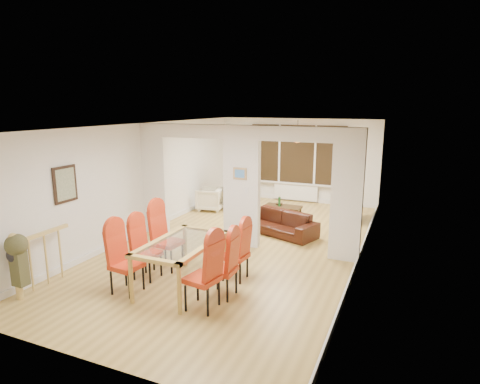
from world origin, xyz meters
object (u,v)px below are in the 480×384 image
Objects in this scene: dining_chair_rb at (222,265)px; bottle at (279,201)px; dining_chair_la at (126,261)px; sofa at (279,223)px; television at (354,209)px; coffee_table at (283,210)px; armchair at (210,199)px; dining_chair_ra at (202,273)px; dining_chair_rc at (235,251)px; dining_chair_lc at (168,239)px; bowl at (279,204)px; dining_table at (183,264)px; dining_chair_lb at (147,250)px; person at (231,181)px.

dining_chair_rb reaches higher than bottle.
sofa is (1.34, 3.90, -0.28)m from dining_chair_la.
coffee_table is at bearing 99.23° from television.
dining_chair_ra is at bearing 16.00° from armchair.
dining_chair_ra is at bearing -102.44° from dining_chair_rb.
dining_chair_rb is 5.10m from bottle.
television is (4.00, 0.57, -0.03)m from armchair.
dining_chair_la reaches higher than coffee_table.
dining_chair_rc reaches higher than coffee_table.
dining_chair_lc is 5.93× the size of bowl.
television is at bearing 71.90° from sofa.
dining_chair_la is 0.94× the size of dining_chair_lc.
coffee_table is 0.21m from bowl.
dining_chair_ra reaches higher than coffee_table.
dining_chair_ra is 5.74× the size of bowl.
bowl is at bearing 127.69° from sofa.
dining_table is 0.85m from dining_chair_ra.
dining_table reaches higher than armchair.
armchair reaches higher than bowl.
dining_chair_ra is 5.71m from bowl.
dining_chair_rc reaches higher than bowl.
dining_chair_lb is 4.86m from person.
bowl is at bearing 96.79° from dining_chair_rb.
dining_table is 1.65× the size of television.
television is at bearing 86.22° from dining_chair_ra.
dining_table is 5.06m from armchair.
dining_chair_rc is 0.98× the size of television.
dining_chair_lb is 5.17m from bowl.
dining_chair_rb is 3.79× the size of bottle.
dining_chair_lb is at bearing 175.54° from dining_chair_rb.
television is at bearing 64.95° from dining_chair_lc.
dining_chair_lc is 4.64m from bowl.
armchair is (-1.18, 5.22, -0.22)m from dining_chair_la.
dining_table is 8.71× the size of bowl.
dining_chair_lc is 4.60m from coffee_table.
person reaches higher than sofa.
sofa is 1.74m from bottle.
person is at bearing 100.30° from television.
dining_chair_rc is (1.35, 0.06, -0.07)m from dining_chair_lc.
dining_chair_rb reaches higher than bowl.
dining_chair_rb is at bearing -67.43° from sofa.
dining_chair_la is 5.74m from bowl.
bowl is (-0.71, 5.19, -0.27)m from dining_chair_rb.
dining_table is 0.76m from dining_chair_rb.
television is (1.35, 5.29, -0.23)m from dining_chair_rb.
dining_chair_lb is 0.92× the size of dining_chair_ra.
dining_table is at bearing -91.07° from bottle.
coffee_table is (0.90, 5.61, -0.43)m from dining_chair_la.
dining_table is at bearing -80.11° from sofa.
dining_chair_la reaches higher than sofa.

